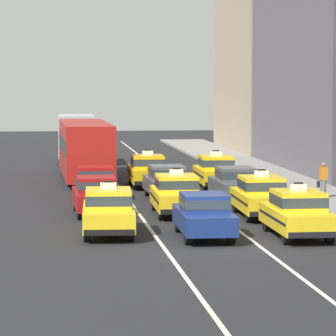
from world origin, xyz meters
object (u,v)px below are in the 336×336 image
at_px(taxi_center_second, 176,194).
at_px(taxi_right_nearest, 297,213).
at_px(sedan_left_second, 96,194).
at_px(sedan_center_third, 167,181).
at_px(sedan_left_third, 95,182).
at_px(taxi_center_fourth, 148,170).
at_px(box_truck_left_fifth, 76,137).
at_px(taxi_left_nearest, 108,211).
at_px(pedestrian_far_corner, 323,180).
at_px(taxi_right_second, 261,196).
at_px(sedan_right_third, 235,183).
at_px(sedan_center_nearest, 204,214).
at_px(taxi_right_fourth, 216,171).
at_px(bus_left_fourth, 85,148).

xyz_separation_m(taxi_center_second, taxi_right_nearest, (3.44, -6.46, 0.00)).
height_order(sedan_left_second, sedan_center_third, same).
distance_m(sedan_left_third, taxi_center_fourth, 6.39).
relative_size(box_truck_left_fifth, taxi_right_nearest, 1.53).
bearing_deg(taxi_left_nearest, taxi_center_second, 58.65).
distance_m(sedan_left_second, pedestrian_far_corner, 11.15).
height_order(sedan_left_third, pedestrian_far_corner, pedestrian_far_corner).
bearing_deg(taxi_right_second, sedan_center_third, 113.99).
bearing_deg(sedan_right_third, taxi_right_second, -89.90).
bearing_deg(taxi_left_nearest, pedestrian_far_corner, 40.98).
distance_m(sedan_left_second, sedan_center_nearest, 7.52).
height_order(taxi_right_nearest, taxi_right_fourth, same).
xyz_separation_m(taxi_right_nearest, sedan_right_third, (-0.15, 10.78, -0.03)).
xyz_separation_m(taxi_center_fourth, taxi_right_second, (3.33, -12.26, 0.00)).
distance_m(taxi_center_fourth, taxi_right_second, 12.71).
xyz_separation_m(sedan_center_nearest, taxi_center_fourth, (-0.18, 17.39, 0.03)).
distance_m(sedan_center_third, taxi_right_second, 7.37).
relative_size(sedan_left_second, pedestrian_far_corner, 2.65).
height_order(sedan_left_third, taxi_center_second, taxi_center_second).
xyz_separation_m(sedan_center_third, pedestrian_far_corner, (7.02, -1.69, 0.12)).
xyz_separation_m(taxi_left_nearest, sedan_center_third, (3.43, 10.76, -0.03)).
xyz_separation_m(taxi_right_nearest, taxi_right_second, (-0.14, 5.38, 0.00)).
distance_m(box_truck_left_fifth, taxi_right_fourth, 17.44).
relative_size(taxi_right_nearest, taxi_right_second, 0.99).
height_order(taxi_center_fourth, sedan_right_third, taxi_center_fourth).
relative_size(taxi_right_nearest, sedan_right_third, 1.06).
height_order(sedan_center_nearest, pedestrian_far_corner, pedestrian_far_corner).
relative_size(sedan_left_third, bus_left_fourth, 0.39).
bearing_deg(taxi_left_nearest, taxi_center_fourth, 79.25).
bearing_deg(taxi_center_fourth, box_truck_left_fifth, 101.88).
distance_m(sedan_left_second, sedan_center_third, 6.28).
relative_size(taxi_center_fourth, taxi_right_fourth, 1.00).
xyz_separation_m(sedan_left_second, sedan_center_third, (3.58, 5.16, 0.00)).
distance_m(sedan_right_third, pedestrian_far_corner, 4.05).
bearing_deg(sedan_left_third, bus_left_fourth, 90.34).
distance_m(taxi_right_nearest, taxi_right_fourth, 16.72).
bearing_deg(sedan_center_nearest, box_truck_left_fifth, 95.92).
bearing_deg(pedestrian_far_corner, taxi_right_nearest, -110.45).
xyz_separation_m(bus_left_fourth, sedan_center_nearest, (3.24, -21.43, -0.97)).
distance_m(sedan_center_third, taxi_right_fourth, 5.55).
height_order(taxi_right_nearest, sedan_right_third, taxi_right_nearest).
xyz_separation_m(taxi_center_second, pedestrian_far_corner, (7.33, 3.96, 0.09)).
bearing_deg(box_truck_left_fifth, taxi_right_fourth, -67.64).
height_order(sedan_left_second, taxi_right_nearest, taxi_right_nearest).
bearing_deg(sedan_center_third, taxi_center_second, -93.16).
height_order(sedan_center_nearest, sedan_right_third, same).
bearing_deg(sedan_left_second, sedan_center_nearest, -62.90).
xyz_separation_m(box_truck_left_fifth, taxi_right_second, (6.52, -27.45, -0.90)).
bearing_deg(taxi_left_nearest, taxi_right_nearest, -11.61).
bearing_deg(sedan_right_third, bus_left_fourth, 120.32).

